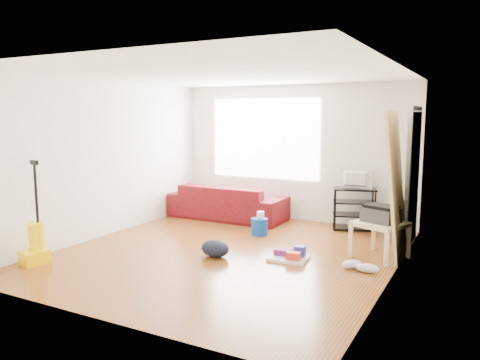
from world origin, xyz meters
The scene contains 13 objects.
room centered at (0.07, 0.15, 1.25)m, with size 4.51×5.01×2.51m.
sofa centered at (-1.11, 1.95, 0.00)m, with size 2.22×0.87×0.65m, color #40030A.
tv_stand centered at (1.22, 2.22, 0.36)m, with size 0.80×0.62×0.71m.
tv centered at (1.22, 2.22, 0.87)m, with size 0.56×0.07×0.32m, color black.
side_table centered at (1.95, 0.78, 0.42)m, with size 0.79×0.79×0.50m.
printer centered at (1.95, 0.78, 0.61)m, with size 0.54×0.48×0.23m.
bucket centered at (-0.04, 1.11, 0.00)m, with size 0.27×0.27×0.27m, color #093CA2.
toilet_paper centered at (-0.03, 1.13, 0.19)m, with size 0.12×0.12×0.11m, color white.
cleaning_tray centered at (0.91, 0.11, 0.06)m, with size 0.54×0.45×0.18m.
backpack centered at (-0.06, -0.26, 0.00)m, with size 0.42×0.34×0.23m, color black.
sneakers centered at (1.85, 0.09, 0.06)m, with size 0.51×0.28×0.12m.
vacuum centered at (-2.00, -1.61, 0.25)m, with size 0.36×0.39×1.36m.
door_panel centered at (2.13, 0.82, 0.00)m, with size 0.04×0.80×2.01m, color tan.
Camera 1 is at (3.19, -5.62, 1.93)m, focal length 35.00 mm.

